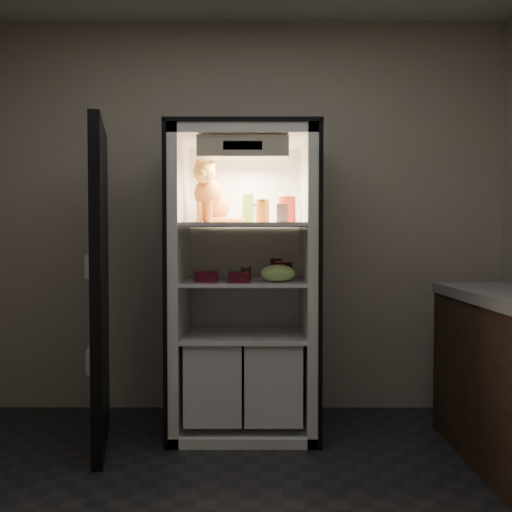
{
  "coord_description": "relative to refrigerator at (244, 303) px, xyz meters",
  "views": [
    {
      "loc": [
        0.08,
        -2.19,
        1.21
      ],
      "look_at": [
        0.07,
        1.32,
        1.09
      ],
      "focal_mm": 40.0,
      "sensor_mm": 36.0,
      "label": 1
    }
  ],
  "objects": [
    {
      "name": "room_shell",
      "position": [
        0.0,
        -1.38,
        0.83
      ],
      "size": [
        3.6,
        3.6,
        3.6
      ],
      "color": "white",
      "rests_on": "floor"
    },
    {
      "name": "refrigerator",
      "position": [
        0.0,
        0.0,
        0.0
      ],
      "size": [
        0.9,
        0.72,
        1.88
      ],
      "color": "white",
      "rests_on": "floor"
    },
    {
      "name": "fridge_door",
      "position": [
        -0.84,
        -0.27,
        0.12
      ],
      "size": [
        0.24,
        0.86,
        1.85
      ],
      "rotation": [
        0.0,
        0.0,
        0.21
      ],
      "color": "black",
      "rests_on": "floor"
    },
    {
      "name": "tabby_cat",
      "position": [
        -0.21,
        -0.01,
        0.65
      ],
      "size": [
        0.34,
        0.4,
        0.41
      ],
      "rotation": [
        0.0,
        0.0,
        -0.22
      ],
      "color": "#C75219",
      "rests_on": "refrigerator"
    },
    {
      "name": "parmesan_shaker",
      "position": [
        0.02,
        -0.01,
        0.59
      ],
      "size": [
        0.07,
        0.07,
        0.18
      ],
      "color": "#268E2B",
      "rests_on": "refrigerator"
    },
    {
      "name": "mayo_tub",
      "position": [
        0.04,
        0.09,
        0.56
      ],
      "size": [
        0.09,
        0.09,
        0.13
      ],
      "color": "white",
      "rests_on": "refrigerator"
    },
    {
      "name": "salsa_jar",
      "position": [
        0.11,
        -0.11,
        0.57
      ],
      "size": [
        0.08,
        0.08,
        0.14
      ],
      "color": "maroon",
      "rests_on": "refrigerator"
    },
    {
      "name": "pepper_jar",
      "position": [
        0.27,
        0.06,
        0.59
      ],
      "size": [
        0.11,
        0.11,
        0.19
      ],
      "color": "#A52B16",
      "rests_on": "refrigerator"
    },
    {
      "name": "cream_carton",
      "position": [
        0.22,
        -0.25,
        0.55
      ],
      "size": [
        0.06,
        0.06,
        0.11
      ],
      "primitive_type": "cube",
      "color": "white",
      "rests_on": "refrigerator"
    },
    {
      "name": "soda_can_a",
      "position": [
        0.2,
        0.02,
        0.22
      ],
      "size": [
        0.07,
        0.07,
        0.14
      ],
      "color": "black",
      "rests_on": "refrigerator"
    },
    {
      "name": "soda_can_b",
      "position": [
        0.27,
        -0.0,
        0.2
      ],
      "size": [
        0.06,
        0.06,
        0.11
      ],
      "color": "black",
      "rests_on": "refrigerator"
    },
    {
      "name": "soda_can_c",
      "position": [
        0.22,
        -0.11,
        0.21
      ],
      "size": [
        0.06,
        0.06,
        0.12
      ],
      "color": "black",
      "rests_on": "refrigerator"
    },
    {
      "name": "condiment_jar",
      "position": [
        0.01,
        -0.05,
        0.19
      ],
      "size": [
        0.06,
        0.06,
        0.09
      ],
      "color": "#543D18",
      "rests_on": "refrigerator"
    },
    {
      "name": "grape_bag",
      "position": [
        0.2,
        -0.2,
        0.2
      ],
      "size": [
        0.21,
        0.15,
        0.1
      ],
      "primitive_type": "ellipsoid",
      "color": "#98CE60",
      "rests_on": "refrigerator"
    },
    {
      "name": "berry_box_left",
      "position": [
        -0.22,
        -0.21,
        0.18
      ],
      "size": [
        0.13,
        0.13,
        0.06
      ],
      "primitive_type": "cube",
      "color": "#4C0C16",
      "rests_on": "refrigerator"
    },
    {
      "name": "berry_box_right",
      "position": [
        -0.03,
        -0.22,
        0.18
      ],
      "size": [
        0.12,
        0.12,
        0.06
      ],
      "primitive_type": "cube",
      "color": "#4C0C16",
      "rests_on": "refrigerator"
    }
  ]
}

